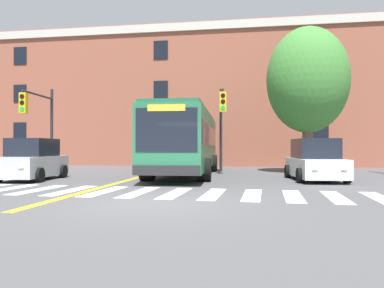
% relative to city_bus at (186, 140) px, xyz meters
% --- Properties ---
extents(ground_plane, '(120.00, 120.00, 0.00)m').
position_rel_city_bus_xyz_m(ground_plane, '(0.67, -9.75, -1.77)').
color(ground_plane, '#4C4C4F').
extents(crosswalk, '(13.54, 3.50, 0.01)m').
position_rel_city_bus_xyz_m(crosswalk, '(0.37, -7.50, -1.76)').
color(crosswalk, white).
rests_on(crosswalk, ground).
extents(lane_line_yellow_inner, '(0.12, 36.00, 0.01)m').
position_rel_city_bus_xyz_m(lane_line_yellow_inner, '(-2.04, 6.50, -1.76)').
color(lane_line_yellow_inner, gold).
rests_on(lane_line_yellow_inner, ground).
extents(lane_line_yellow_outer, '(0.12, 36.00, 0.01)m').
position_rel_city_bus_xyz_m(lane_line_yellow_outer, '(-1.88, 6.50, -1.76)').
color(lane_line_yellow_outer, gold).
rests_on(lane_line_yellow_outer, ground).
extents(city_bus, '(3.28, 11.76, 3.21)m').
position_rel_city_bus_xyz_m(city_bus, '(0.00, 0.00, 0.00)').
color(city_bus, '#28704C').
rests_on(city_bus, ground).
extents(car_silver_near_lane, '(2.21, 3.93, 1.80)m').
position_rel_city_bus_xyz_m(car_silver_near_lane, '(-6.10, -3.87, -0.94)').
color(car_silver_near_lane, '#B7BABF').
rests_on(car_silver_near_lane, ground).
extents(car_white_far_lane, '(2.32, 4.23, 1.78)m').
position_rel_city_bus_xyz_m(car_white_far_lane, '(5.99, -2.23, -0.95)').
color(car_white_far_lane, white).
rests_on(car_white_far_lane, ground).
extents(car_navy_behind_bus, '(2.08, 3.97, 1.72)m').
position_rel_city_bus_xyz_m(car_navy_behind_bus, '(-1.18, 9.57, -0.97)').
color(car_navy_behind_bus, navy).
rests_on(car_navy_behind_bus, ground).
extents(traffic_light_far_corner, '(0.53, 3.36, 4.74)m').
position_rel_city_bus_xyz_m(traffic_light_far_corner, '(-7.85, -0.42, 1.34)').
color(traffic_light_far_corner, '#28282D').
rests_on(traffic_light_far_corner, ground).
extents(traffic_light_overhead, '(0.60, 3.29, 4.81)m').
position_rel_city_bus_xyz_m(traffic_light_overhead, '(1.72, 1.44, 1.40)').
color(traffic_light_overhead, '#28282D').
rests_on(traffic_light_overhead, ground).
extents(street_tree_curbside_large, '(6.19, 6.18, 8.02)m').
position_rel_city_bus_xyz_m(street_tree_curbside_large, '(6.37, 2.36, 3.33)').
color(street_tree_curbside_large, brown).
rests_on(street_tree_curbside_large, ground).
extents(building_facade, '(43.45, 7.64, 10.83)m').
position_rel_city_bus_xyz_m(building_facade, '(2.37, 12.36, 3.65)').
color(building_facade, '#9E5642').
rests_on(building_facade, ground).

